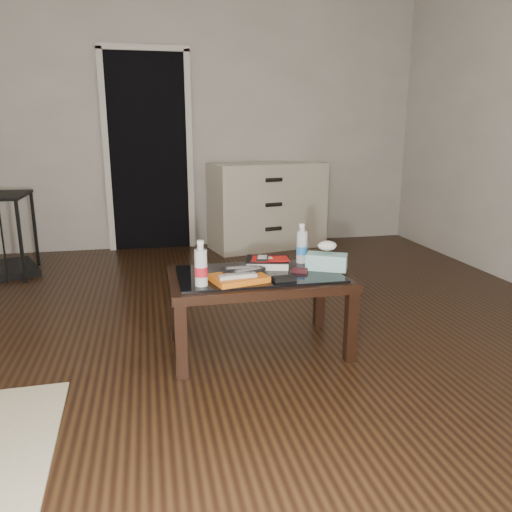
% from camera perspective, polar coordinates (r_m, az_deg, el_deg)
% --- Properties ---
extents(ground, '(5.00, 5.00, 0.00)m').
position_cam_1_polar(ground, '(3.19, -3.53, -8.71)').
color(ground, black).
rests_on(ground, ground).
extents(room_shell, '(5.00, 5.00, 5.00)m').
position_cam_1_polar(room_shell, '(2.96, -4.05, 21.52)').
color(room_shell, beige).
rests_on(room_shell, ground).
extents(doorway, '(0.90, 0.08, 2.07)m').
position_cam_1_polar(doorway, '(5.38, -12.18, 11.65)').
color(doorway, black).
rests_on(doorway, ground).
extents(coffee_table, '(1.00, 0.60, 0.46)m').
position_cam_1_polar(coffee_table, '(2.83, 0.28, -3.18)').
color(coffee_table, black).
rests_on(coffee_table, ground).
extents(dresser, '(1.28, 0.74, 0.90)m').
position_cam_1_polar(dresser, '(5.34, 1.32, 5.76)').
color(dresser, beige).
rests_on(dresser, ground).
extents(magazines, '(0.32, 0.27, 0.03)m').
position_cam_1_polar(magazines, '(2.66, -2.01, -2.54)').
color(magazines, '#CF6213').
rests_on(magazines, coffee_table).
extents(remote_silver, '(0.20, 0.07, 0.02)m').
position_cam_1_polar(remote_silver, '(2.61, -2.10, -2.26)').
color(remote_silver, '#ADADB2').
rests_on(remote_silver, magazines).
extents(remote_black_front, '(0.20, 0.12, 0.02)m').
position_cam_1_polar(remote_black_front, '(2.70, -0.93, -1.72)').
color(remote_black_front, black).
rests_on(remote_black_front, magazines).
extents(remote_black_back, '(0.20, 0.05, 0.02)m').
position_cam_1_polar(remote_black_back, '(2.73, -1.84, -1.49)').
color(remote_black_back, black).
rests_on(remote_black_back, magazines).
extents(textbook, '(0.29, 0.26, 0.05)m').
position_cam_1_polar(textbook, '(2.93, 1.34, -0.75)').
color(textbook, black).
rests_on(textbook, coffee_table).
extents(dvd_mailers, '(0.22, 0.18, 0.01)m').
position_cam_1_polar(dvd_mailers, '(2.92, 1.39, -0.29)').
color(dvd_mailers, '#B70F0C').
rests_on(dvd_mailers, textbook).
extents(ipod, '(0.09, 0.12, 0.02)m').
position_cam_1_polar(ipod, '(2.89, 0.73, -0.23)').
color(ipod, black).
rests_on(ipod, dvd_mailers).
extents(flip_phone, '(0.10, 0.08, 0.02)m').
position_cam_1_polar(flip_phone, '(2.82, 4.99, -1.66)').
color(flip_phone, black).
rests_on(flip_phone, coffee_table).
extents(wallet, '(0.12, 0.08, 0.02)m').
position_cam_1_polar(wallet, '(2.67, 3.23, -2.59)').
color(wallet, black).
rests_on(wallet, coffee_table).
extents(water_bottle_left, '(0.07, 0.07, 0.24)m').
position_cam_1_polar(water_bottle_left, '(2.57, -6.32, -0.82)').
color(water_bottle_left, '#B5BCC0').
rests_on(water_bottle_left, coffee_table).
extents(water_bottle_right, '(0.08, 0.08, 0.24)m').
position_cam_1_polar(water_bottle_right, '(3.01, 5.26, 1.48)').
color(water_bottle_right, silver).
rests_on(water_bottle_right, coffee_table).
extents(tissue_box, '(0.26, 0.21, 0.09)m').
position_cam_1_polar(tissue_box, '(2.90, 8.07, -0.64)').
color(tissue_box, teal).
rests_on(tissue_box, coffee_table).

